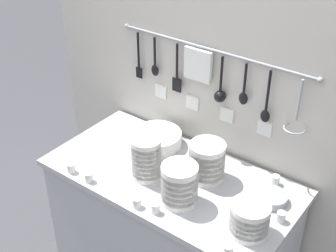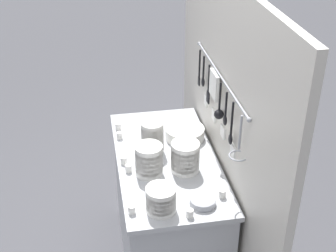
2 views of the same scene
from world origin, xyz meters
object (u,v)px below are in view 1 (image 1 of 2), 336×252
Objects in this scene: bowl_stack_back_corner at (207,161)px; bowl_stack_wide_centre at (250,219)px; plate_stack at (157,139)px; cup_front_right at (71,168)px; steel_mixing_bowl at (271,198)px; cup_mid_row at (137,203)px; cup_centre at (155,208)px; cup_beside_plates at (275,180)px; cup_back_left at (89,177)px; bowl_stack_short_front at (179,184)px; cup_edge_near at (281,217)px; cup_front_left at (228,250)px; bowl_stack_tall_left at (146,158)px.

bowl_stack_back_corner is 0.37m from bowl_stack_wide_centre.
plate_stack is 5.52× the size of cup_front_right.
cup_mid_row is at bearing -139.76° from steel_mixing_bowl.
bowl_stack_wide_centre is at bearing -30.95° from bowl_stack_back_corner.
cup_centre is (0.30, -0.39, -0.01)m from plate_stack.
cup_centre is at bearing -123.99° from cup_beside_plates.
cup_back_left is (-0.73, -0.15, -0.05)m from bowl_stack_wide_centre.
bowl_stack_short_front is 1.20× the size of bowl_stack_wide_centre.
bowl_stack_back_corner is 0.21m from bowl_stack_short_front.
cup_edge_near is at bearing 20.56° from bowl_stack_short_front.
plate_stack is (-0.34, 0.28, -0.06)m from bowl_stack_short_front.
cup_mid_row is (-0.44, -0.37, 0.00)m from steel_mixing_bowl.
bowl_stack_short_front is 0.35m from cup_front_left.
plate_stack is at bearing 168.46° from bowl_stack_back_corner.
cup_front_right is (-0.52, -0.13, -0.07)m from bowl_stack_short_front.
bowl_stack_short_front is 0.44m from plate_stack.
bowl_stack_short_front reaches higher than cup_back_left.
cup_centre is at bearing 176.92° from cup_front_left.
cup_back_left and cup_mid_row have the same top height.
bowl_stack_tall_left is 4.53× the size of cup_mid_row.
cup_beside_plates is at bearing 31.27° from bowl_stack_tall_left.
cup_edge_near is at bearing 17.18° from cup_front_right.
plate_stack is at bearing 117.57° from cup_mid_row.
cup_mid_row reaches higher than steel_mixing_bowl.
plate_stack is 0.65m from steel_mixing_bowl.
cup_centre is 1.00× the size of cup_mid_row.
bowl_stack_back_corner is 1.17× the size of bowl_stack_wide_centre.
cup_beside_plates is 1.00× the size of cup_front_right.
cup_centre is at bearing -108.33° from bowl_stack_short_front.
bowl_stack_tall_left is at bearing -148.73° from cup_beside_plates.
bowl_stack_tall_left is at bearing -170.95° from cup_edge_near.
steel_mixing_bowl is (0.31, 0.03, -0.07)m from bowl_stack_back_corner.
cup_front_right is 0.84m from cup_front_left.
cup_back_left and cup_beside_plates have the same top height.
bowl_stack_short_front is 0.14m from cup_centre.
steel_mixing_bowl is at bearing -3.60° from plate_stack.
cup_edge_near is at bearing 9.05° from bowl_stack_tall_left.
steel_mixing_bowl is (0.31, 0.24, -0.07)m from bowl_stack_short_front.
steel_mixing_bowl is (0.53, 0.18, -0.08)m from bowl_stack_tall_left.
cup_back_left is at bearing -144.47° from cup_beside_plates.
cup_back_left is 0.72m from cup_front_left.
cup_edge_near is (0.07, 0.13, -0.05)m from bowl_stack_wide_centre.
bowl_stack_wide_centre is at bearing 19.72° from cup_centre.
steel_mixing_bowl is 0.50m from cup_centre.
cup_mid_row is (-0.40, -0.48, 0.00)m from cup_beside_plates.
cup_edge_near is (0.92, 0.28, 0.00)m from cup_front_right.
plate_stack is 0.45m from cup_front_right.
cup_beside_plates is 0.63m from cup_mid_row.
bowl_stack_short_front is 4.10× the size of cup_back_left.
bowl_stack_wide_centre is 0.16m from cup_edge_near.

